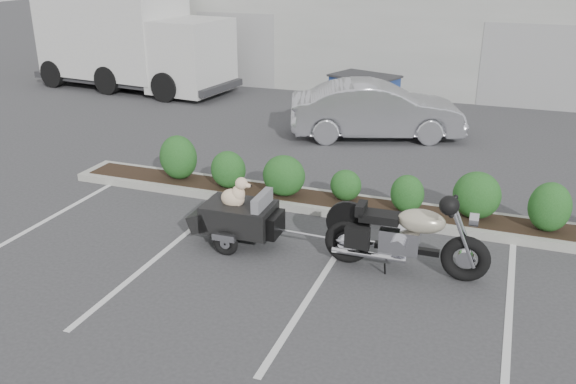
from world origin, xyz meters
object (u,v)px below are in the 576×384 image
(pet_trailer, at_px, (238,215))
(dumpster, at_px, (364,95))
(sedan, at_px, (377,110))
(motorcycle, at_px, (405,237))
(delivery_truck, at_px, (131,42))

(pet_trailer, xyz_separation_m, dumpster, (-0.10, 9.17, 0.11))
(sedan, height_order, dumpster, sedan)
(motorcycle, xyz_separation_m, sedan, (-2.03, 7.04, 0.16))
(motorcycle, xyz_separation_m, pet_trailer, (-2.79, 0.02, -0.07))
(motorcycle, bearing_deg, delivery_truck, 137.29)
(dumpster, bearing_deg, motorcycle, -52.81)
(pet_trailer, relative_size, dumpster, 0.92)
(sedan, bearing_deg, pet_trailer, 154.05)
(pet_trailer, relative_size, delivery_truck, 0.26)
(sedan, relative_size, dumpster, 2.05)
(sedan, distance_m, delivery_truck, 10.07)
(dumpster, relative_size, delivery_truck, 0.28)
(pet_trailer, bearing_deg, motorcycle, -1.85)
(pet_trailer, bearing_deg, delivery_truck, 129.47)
(motorcycle, xyz_separation_m, dumpster, (-2.89, 9.19, 0.04))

